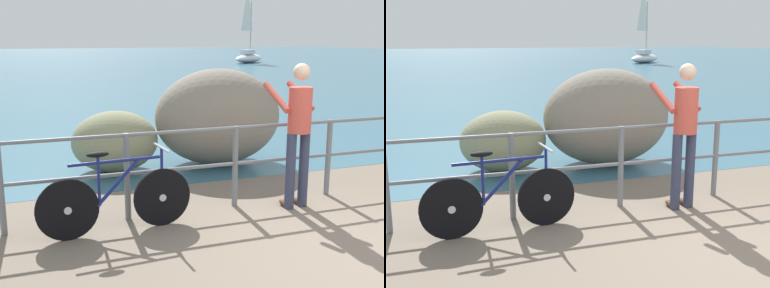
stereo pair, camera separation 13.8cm
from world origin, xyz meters
TOP-DOWN VIEW (x-y plane):
  - ground_plane at (0.00, 20.00)m, footprint 120.00×120.00m
  - sea_surface at (0.00, 47.83)m, footprint 120.00×90.00m
  - promenade_railing at (0.00, 1.78)m, footprint 9.57×0.07m
  - bicycle at (-2.23, 1.43)m, footprint 1.70×0.48m
  - person_at_railing at (0.02, 1.50)m, footprint 0.49×0.66m
  - breakwater_boulder_main at (-0.07, 3.81)m, footprint 2.13×1.51m
  - breakwater_boulder_left at (-1.79, 3.87)m, footprint 1.36×1.10m
  - sailboat at (14.88, 33.23)m, footprint 4.21×3.81m

SIDE VIEW (x-z plane):
  - ground_plane at x=0.00m, z-range -0.10..0.00m
  - sea_surface at x=0.00m, z-range 0.00..0.01m
  - bicycle at x=-2.23m, z-range -0.07..0.85m
  - breakwater_boulder_left at x=-1.79m, z-range 0.00..0.96m
  - promenade_railing at x=0.00m, z-range 0.13..1.15m
  - sailboat at x=14.88m, z-range -2.37..3.79m
  - breakwater_boulder_main at x=-0.07m, z-range 0.00..1.58m
  - person_at_railing at x=0.02m, z-range 0.10..1.88m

